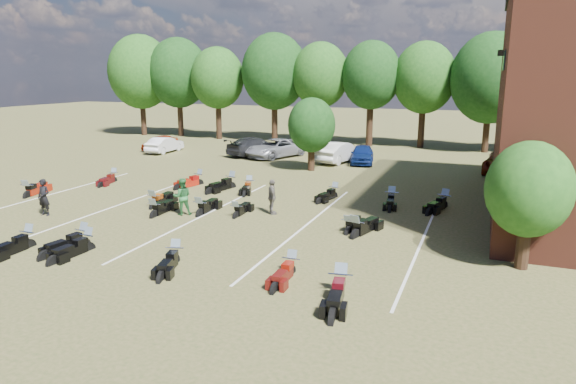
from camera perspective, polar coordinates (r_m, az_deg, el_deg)
The scene contains 36 objects.
ground at distance 20.53m, azimuth -6.17°, elevation -5.44°, with size 160.00×160.00×0.00m, color brown.
car_0 at distance 45.88m, azimuth -14.03°, elevation 5.35°, with size 1.52×3.77×1.29m, color #99280D.
car_1 at distance 44.38m, azimuth -13.56°, elevation 5.13°, with size 1.38×3.95×1.30m, color silver.
car_2 at distance 40.59m, azimuth -1.43°, elevation 4.89°, with size 2.40×5.22×1.45m, color gray.
car_3 at distance 41.70m, azimuth -3.70°, elevation 5.10°, with size 2.07×5.09×1.48m, color black.
car_4 at distance 38.22m, azimuth 8.25°, elevation 4.18°, with size 1.60×3.98×1.36m, color navy.
car_5 at distance 38.50m, azimuth 5.70°, elevation 4.45°, with size 1.63×4.67×1.54m, color #B7B7B2.
car_6 at distance 36.91m, azimuth 23.03°, elevation 3.06°, with size 2.47×5.37×1.49m, color #551104.
car_7 at distance 37.49m, azimuth 28.81°, elevation 2.55°, with size 1.96×4.82×1.40m, color #3C3D42.
person_black at distance 26.38m, azimuth -25.49°, elevation -0.54°, with size 0.63×0.41×1.73m, color black.
person_green at distance 24.44m, azimuth -11.67°, elevation -0.50°, with size 0.85×0.66×1.74m, color #266530.
person_grey at distance 24.03m, azimuth -1.77°, elevation -0.55°, with size 0.98×0.41×1.67m, color #59544C.
motorcycle_1 at distance 22.03m, azimuth -26.85°, elevation -5.52°, with size 0.72×2.26×1.26m, color black, non-canonical shape.
motorcycle_2 at distance 21.36m, azimuth -21.81°, elevation -5.59°, with size 0.73×2.29×1.28m, color black, non-canonical shape.
motorcycle_3 at distance 20.78m, azimuth -21.31°, elevation -6.06°, with size 0.70×2.20×1.23m, color black, non-canonical shape.
motorcycle_4 at distance 18.51m, azimuth -12.37°, elevation -7.77°, with size 0.68×2.14×1.19m, color black, non-canonical shape.
motorcycle_5 at distance 15.78m, azimuth 5.80°, elevation -11.27°, with size 0.76×2.39×1.33m, color black, non-canonical shape.
motorcycle_6 at distance 17.17m, azimuth 0.34°, elevation -9.13°, with size 0.65×2.05×1.14m, color #4B0D0A, non-canonical shape.
motorcycle_7 at distance 30.84m, azimuth -26.93°, elevation -0.52°, with size 0.78×2.43×1.36m, color maroon, non-canonical shape.
motorcycle_8 at distance 26.15m, azimuth -14.68°, elevation -1.74°, with size 0.75×2.35×1.31m, color black, non-canonical shape.
motorcycle_9 at distance 24.56m, azimuth -14.62°, elevation -2.69°, with size 0.72×2.25×1.25m, color black, non-canonical shape.
motorcycle_10 at distance 24.34m, azimuth -9.74°, elevation -2.59°, with size 0.73×2.29×1.28m, color black, non-canonical shape.
motorcycle_11 at distance 23.79m, azimuth -5.77°, elevation -2.83°, with size 0.63×1.99×1.11m, color black, non-canonical shape.
motorcycle_12 at distance 21.03m, azimuth 7.53°, elevation -5.02°, with size 0.77×2.41×1.34m, color black, non-canonical shape.
motorcycle_13 at distance 21.48m, azimuth 6.67°, elevation -4.61°, with size 0.65×2.05×1.14m, color black, non-canonical shape.
motorcycle_14 at distance 33.20m, azimuth -18.77°, elevation 1.09°, with size 0.67×2.12×1.18m, color #41090C, non-canonical shape.
motorcycle_15 at distance 31.09m, azimuth -9.87°, elevation 0.82°, with size 0.74×2.31×1.29m, color #98180B, non-canonical shape.
motorcycle_16 at distance 29.89m, azimuth -6.34°, elevation 0.44°, with size 0.78×2.46×1.37m, color black, non-canonical shape.
motorcycle_17 at distance 29.27m, azimuth -4.33°, elevation 0.21°, with size 0.66×2.08×1.16m, color black, non-canonical shape.
motorcycle_18 at distance 27.51m, azimuth 5.13°, elevation -0.63°, with size 0.67×2.09×1.17m, color black, non-canonical shape.
motorcycle_19 at distance 26.68m, azimuth 11.40°, elevation -1.28°, with size 0.70×2.20×1.23m, color black, non-canonical shape.
motorcycle_20 at distance 26.52m, azimuth 16.90°, elevation -1.68°, with size 0.74×2.34×1.30m, color black, non-canonical shape.
tree_line at distance 47.32m, azimuth 9.26°, elevation 12.68°, with size 56.00×6.00×9.79m.
young_tree_near_building at distance 18.66m, azimuth 25.21°, elevation 0.26°, with size 2.80×2.80×4.16m.
young_tree_midfield at distance 34.72m, azimuth 2.63°, elevation 7.43°, with size 3.20×3.20×4.70m.
parking_lines at distance 24.44m, azimuth -9.19°, elevation -2.49°, with size 20.10×14.00×0.01m.
Camera 1 is at (9.09, -17.23, 6.48)m, focal length 32.00 mm.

